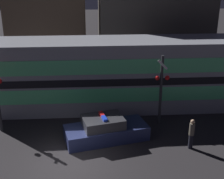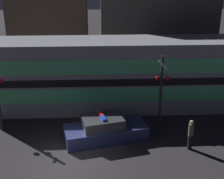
# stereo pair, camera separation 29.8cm
# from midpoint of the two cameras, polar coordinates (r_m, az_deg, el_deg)

# --- Properties ---
(ground_plane) EXTENTS (120.00, 120.00, 0.00)m
(ground_plane) POSITION_cam_midpoint_polar(r_m,az_deg,el_deg) (14.77, -8.61, -13.51)
(ground_plane) COLOR #262326
(train) EXTENTS (16.23, 3.21, 4.37)m
(train) POSITION_cam_midpoint_polar(r_m,az_deg,el_deg) (19.63, 0.44, 2.82)
(train) COLOR gray
(train) RESTS_ON ground_plane
(police_car) EXTENTS (4.53, 2.67, 1.40)m
(police_car) POSITION_cam_midpoint_polar(r_m,az_deg,el_deg) (16.36, -1.73, -7.42)
(police_car) COLOR navy
(police_car) RESTS_ON ground_plane
(pedestrian) EXTENTS (0.27, 0.27, 1.58)m
(pedestrian) POSITION_cam_midpoint_polar(r_m,az_deg,el_deg) (15.87, 13.80, -7.86)
(pedestrian) COLOR black
(pedestrian) RESTS_ON ground_plane
(crossing_signal_near) EXTENTS (0.81, 0.36, 4.03)m
(crossing_signal_near) POSITION_cam_midpoint_polar(r_m,az_deg,el_deg) (17.46, 8.50, 0.41)
(crossing_signal_near) COLOR #2D2D33
(crossing_signal_near) RESTS_ON ground_plane
(building_left) EXTENTS (6.32, 4.08, 8.03)m
(building_left) POSITION_cam_midpoint_polar(r_m,az_deg,el_deg) (27.27, -12.01, 11.49)
(building_left) COLOR brown
(building_left) RESTS_ON ground_plane
(building_center) EXTENTS (8.79, 6.75, 9.85)m
(building_center) POSITION_cam_midpoint_polar(r_m,az_deg,el_deg) (26.98, 6.96, 13.65)
(building_center) COLOR #47423D
(building_center) RESTS_ON ground_plane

